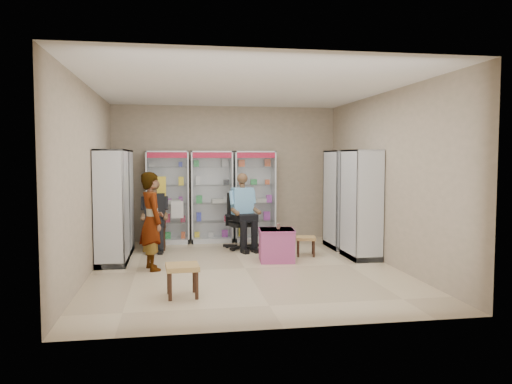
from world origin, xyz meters
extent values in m
plane|color=#C6AF89|center=(0.00, 0.00, 0.00)|extent=(6.00, 6.00, 0.00)
cube|color=tan|center=(0.00, 3.00, 1.50)|extent=(5.00, 0.02, 3.00)
cube|color=tan|center=(0.00, -3.00, 1.50)|extent=(5.00, 0.02, 3.00)
cube|color=tan|center=(-2.50, 0.00, 1.50)|extent=(0.02, 6.00, 3.00)
cube|color=tan|center=(2.50, 0.00, 1.50)|extent=(0.02, 6.00, 3.00)
cube|color=white|center=(0.00, 0.00, 3.00)|extent=(5.00, 6.00, 0.02)
cube|color=#A6A8AD|center=(-1.30, 2.73, 1.00)|extent=(0.90, 0.50, 2.00)
cube|color=#A5A9AD|center=(-0.35, 2.73, 1.00)|extent=(0.90, 0.50, 2.00)
cube|color=silver|center=(0.60, 2.73, 1.00)|extent=(0.90, 0.50, 2.00)
cube|color=silver|center=(2.23, 1.60, 1.00)|extent=(0.90, 0.50, 2.00)
cube|color=#B9BDC1|center=(2.23, 0.50, 1.00)|extent=(0.90, 0.50, 2.00)
cube|color=#A4A7AB|center=(-2.23, 1.80, 1.00)|extent=(0.90, 0.50, 2.00)
cube|color=#AEB0B6|center=(-2.23, 0.70, 1.00)|extent=(0.90, 0.50, 2.00)
cube|color=#302212|center=(-1.55, 2.00, 0.47)|extent=(0.42, 0.42, 0.94)
cube|color=black|center=(0.19, 1.81, 0.57)|extent=(0.74, 0.74, 1.14)
cube|color=#B94A7C|center=(0.64, 0.49, 0.29)|extent=(0.66, 0.64, 0.58)
cylinder|color=#522207|center=(0.68, 0.51, 0.63)|extent=(0.07, 0.07, 0.10)
cube|color=#9F7843|center=(1.29, 0.88, 0.18)|extent=(0.43, 0.43, 0.36)
cube|color=olive|center=(-1.07, -1.55, 0.22)|extent=(0.46, 0.46, 0.43)
imported|color=gray|center=(-1.53, 0.16, 0.81)|extent=(0.56, 0.68, 1.62)
camera|label=1|loc=(-1.17, -8.19, 1.86)|focal=35.00mm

